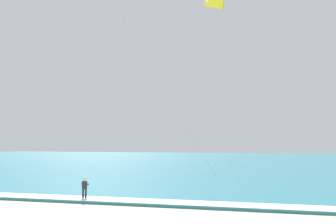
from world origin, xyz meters
The scene contains 4 objects.
sea centered at (0.00, 73.64, 0.10)m, with size 200.00×120.00×0.20m, color teal.
surf_foam centered at (0.00, 14.64, 0.22)m, with size 200.00×2.00×0.04m, color white.
surfboard centered at (-3.85, 14.83, 0.03)m, with size 0.78×1.47×0.09m.
kitesurfer centered at (-3.85, 14.85, 0.94)m, with size 0.61×0.60×1.69m.
Camera 1 is at (9.45, -10.76, 4.26)m, focal length 41.13 mm.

